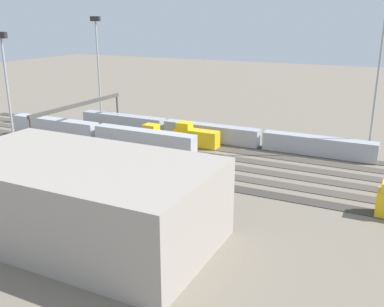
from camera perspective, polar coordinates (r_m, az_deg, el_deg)
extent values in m
plane|color=#756B5B|center=(88.70, 0.14, -0.48)|extent=(400.00, 400.00, 0.00)
cube|color=#3D3833|center=(99.59, 3.31, 1.53)|extent=(140.00, 2.80, 0.12)
cube|color=#4C443D|center=(95.18, 2.13, 0.79)|extent=(140.00, 2.80, 0.12)
cube|color=#4C443D|center=(90.83, 0.84, -0.01)|extent=(140.00, 2.80, 0.12)
cube|color=#4C443D|center=(86.55, -0.58, -0.90)|extent=(140.00, 2.80, 0.12)
cube|color=#4C443D|center=(82.36, -2.15, -1.87)|extent=(140.00, 2.80, 0.12)
cube|color=#3D3833|center=(78.26, -3.89, -2.95)|extent=(140.00, 2.80, 0.12)
cube|color=gold|center=(94.08, -3.81, 1.75)|extent=(10.00, 3.00, 3.60)
cube|color=gold|center=(94.94, -5.41, 3.41)|extent=(3.00, 2.70, 1.40)
cube|color=#B7BABF|center=(90.58, -6.27, 1.52)|extent=(23.00, 3.00, 5.00)
cube|color=#B7BABF|center=(105.22, -17.50, 3.05)|extent=(23.00, 3.00, 5.00)
cube|color=gold|center=(95.80, 0.61, 2.07)|extent=(10.00, 3.00, 3.60)
cube|color=gold|center=(96.47, -0.99, 3.71)|extent=(3.00, 2.70, 1.40)
cube|color=#A8AAB2|center=(93.00, 16.25, 0.96)|extent=(23.00, 3.00, 3.80)
cube|color=#A8AAB2|center=(99.69, 2.48, 2.72)|extent=(23.00, 3.00, 3.80)
cube|color=#A8AAB2|center=(111.34, -9.02, 4.08)|extent=(23.00, 3.00, 3.80)
cylinder|color=#9EA0A5|center=(92.24, 23.17, 8.92)|extent=(0.44, 0.44, 31.66)
cylinder|color=#9EA0A5|center=(92.54, -22.90, 6.42)|extent=(0.44, 0.44, 23.54)
cube|color=#262628|center=(91.30, -23.83, 14.04)|extent=(2.80, 0.70, 1.20)
cylinder|color=#9EA0A5|center=(117.75, -12.14, 10.16)|extent=(0.44, 0.44, 26.42)
cube|color=#262628|center=(116.93, -12.58, 16.88)|extent=(2.80, 0.70, 1.20)
cylinder|color=#4C4742|center=(114.35, -9.74, 5.41)|extent=(0.50, 0.50, 8.00)
cylinder|color=#4C4742|center=(92.98, -20.25, 1.83)|extent=(0.50, 0.50, 8.00)
cube|color=#4C4742|center=(102.29, -14.65, 6.22)|extent=(0.70, 30.00, 0.80)
cube|color=#9E9389|center=(57.48, -14.63, -5.68)|extent=(35.06, 18.83, 10.42)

